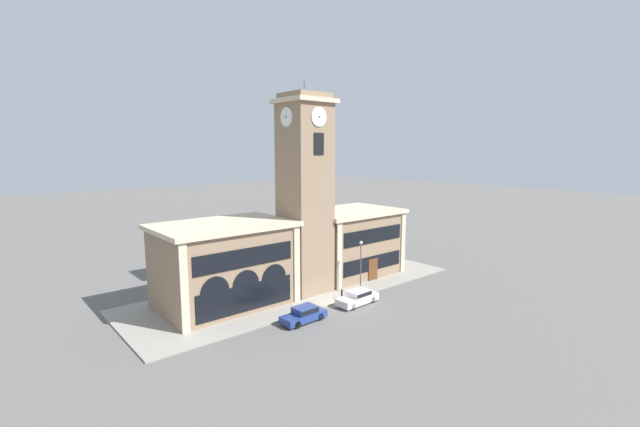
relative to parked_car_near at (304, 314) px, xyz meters
The scene contains 9 objects.
ground_plane 5.58m from the parked_car_near, 14.64° to the left, with size 300.00×300.00×0.00m, color #605E5B.
sidewalk_kerb 9.61m from the parked_car_near, 56.06° to the left, with size 38.09×13.11×0.15m.
clock_tower 13.06m from the parked_car_near, 50.75° to the left, with size 5.25×5.25×22.50m.
town_hall_left_wing 9.70m from the parked_car_near, 112.47° to the left, with size 13.17×8.93×8.41m.
town_hall_right_wing 16.44m from the parked_car_near, 31.31° to the left, with size 12.35×8.93×8.14m.
parked_car_near is the anchor object (origin of this frame).
parked_car_mid 6.94m from the parked_car_near, ahead, with size 4.73×1.93×1.41m.
street_lamp 9.98m from the parked_car_near, 11.59° to the left, with size 0.36×0.36×5.74m.
bollard 6.75m from the parked_car_near, 16.18° to the left, with size 0.18×0.18×1.06m.
Camera 1 is at (-28.24, -30.55, 15.52)m, focal length 24.00 mm.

